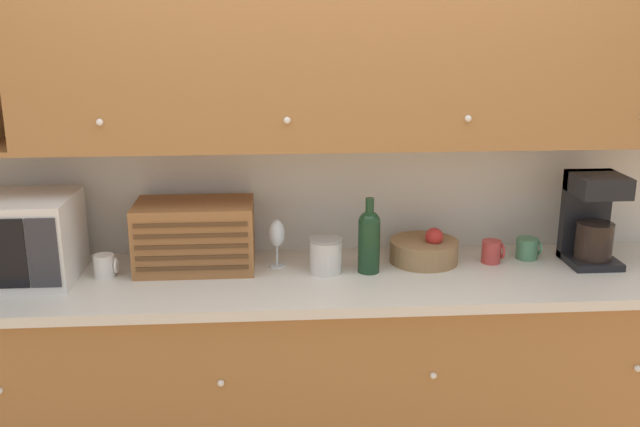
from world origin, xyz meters
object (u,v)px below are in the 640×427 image
bread_box (195,235)px  storage_canister (326,255)px  mug_patterned_third (528,248)px  coffee_maker (592,218)px  wine_bottle (369,238)px  microwave (10,239)px  mug_blue_second (105,266)px  wine_glass (277,235)px  fruit_basket (424,250)px  mug (492,252)px

bread_box → storage_canister: size_ratio=3.31×
mug_patterned_third → coffee_maker: coffee_maker is taller
coffee_maker → wine_bottle: bearing=-176.9°
storage_canister → coffee_maker: 1.12m
microwave → mug_blue_second: bearing=-0.3°
wine_glass → wine_bottle: wine_bottle is taller
fruit_basket → storage_canister: bearing=-167.2°
storage_canister → coffee_maker: bearing=2.4°
storage_canister → coffee_maker: size_ratio=0.38×
fruit_basket → coffee_maker: (0.69, -0.05, 0.14)m
microwave → bread_box: microwave is taller
bread_box → mug: size_ratio=4.98×
storage_canister → bread_box: bearing=169.9°
mug_blue_second → storage_canister: 0.88m
mug_blue_second → wine_glass: 0.69m
bread_box → mug_patterned_third: bearing=0.6°
microwave → mug_blue_second: (0.36, -0.00, -0.12)m
fruit_basket → bread_box: bearing=-179.9°
storage_canister → wine_bottle: 0.19m
storage_canister → coffee_maker: coffee_maker is taller
bread_box → microwave: bearing=-173.3°
mug_blue_second → mug_patterned_third: 1.76m
bread_box → mug_patterned_third: (1.41, 0.02, -0.09)m
storage_canister → wine_bottle: wine_bottle is taller
mug_blue_second → storage_canister: size_ratio=0.66×
storage_canister → mug_patterned_third: (0.88, 0.11, -0.03)m
microwave → fruit_basket: (1.66, 0.08, -0.12)m
mug_blue_second → bread_box: bearing=13.6°
microwave → mug_patterned_third: (2.11, 0.10, -0.12)m
bread_box → wine_bottle: 0.71m
fruit_basket → coffee_maker: bearing=-4.2°
wine_glass → wine_bottle: bearing=-13.3°
mug → coffee_maker: coffee_maker is taller
wine_glass → wine_bottle: size_ratio=0.65×
microwave → mug_blue_second: size_ratio=5.30×
microwave → mug_patterned_third: 2.12m
wine_glass → mug: size_ratio=2.10×
storage_canister → mug_patterned_third: size_ratio=1.38×
microwave → wine_glass: bearing=3.9°
mug_patterned_third → fruit_basket: bearing=-178.3°
wine_glass → mug_patterned_third: bearing=1.4°
storage_canister → mug: storage_canister is taller
mug_patterned_third → wine_bottle: bearing=-170.7°
bread_box → coffee_maker: bearing=-1.7°
mug → coffee_maker: (0.41, -0.02, 0.15)m
mug_blue_second → storage_canister: (0.88, -0.01, 0.03)m
wine_bottle → fruit_basket: bearing=22.0°
mug_blue_second → bread_box: 0.37m
mug_blue_second → coffee_maker: (2.00, 0.04, 0.15)m
storage_canister → mug_blue_second: bearing=179.3°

